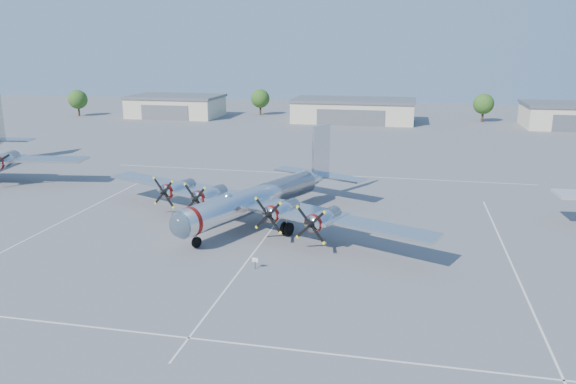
% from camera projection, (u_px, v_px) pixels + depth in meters
% --- Properties ---
extents(ground, '(260.00, 260.00, 0.00)m').
position_uv_depth(ground, '(272.00, 229.00, 56.19)').
color(ground, '#5A5A5C').
rests_on(ground, ground).
extents(parking_lines, '(60.00, 50.08, 0.01)m').
position_uv_depth(parking_lines, '(267.00, 235.00, 54.54)').
color(parking_lines, silver).
rests_on(parking_lines, ground).
extents(hangar_west, '(22.60, 14.60, 5.40)m').
position_uv_depth(hangar_west, '(176.00, 106.00, 142.10)').
color(hangar_west, beige).
rests_on(hangar_west, ground).
extents(hangar_center, '(28.60, 14.60, 5.40)m').
position_uv_depth(hangar_center, '(354.00, 110.00, 132.96)').
color(hangar_center, beige).
rests_on(hangar_center, ground).
extents(hangar_east, '(20.60, 14.60, 5.40)m').
position_uv_depth(hangar_east, '(572.00, 115.00, 123.21)').
color(hangar_east, beige).
rests_on(hangar_east, ground).
extents(tree_far_west, '(4.80, 4.80, 6.64)m').
position_uv_depth(tree_far_west, '(78.00, 99.00, 143.04)').
color(tree_far_west, '#382619').
rests_on(tree_far_west, ground).
extents(tree_west, '(4.80, 4.80, 6.64)m').
position_uv_depth(tree_west, '(260.00, 99.00, 145.25)').
color(tree_west, '#382619').
rests_on(tree_west, ground).
extents(tree_east, '(4.80, 4.80, 6.64)m').
position_uv_depth(tree_east, '(484.00, 104.00, 132.19)').
color(tree_east, '#382619').
rests_on(tree_east, ground).
extents(main_bomber_b29, '(47.29, 40.83, 8.79)m').
position_uv_depth(main_bomber_b29, '(260.00, 222.00, 58.50)').
color(main_bomber_b29, silver).
rests_on(main_bomber_b29, ground).
extents(info_placard, '(0.51, 0.10, 0.97)m').
position_uv_depth(info_placard, '(255.00, 261.00, 46.12)').
color(info_placard, black).
rests_on(info_placard, ground).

